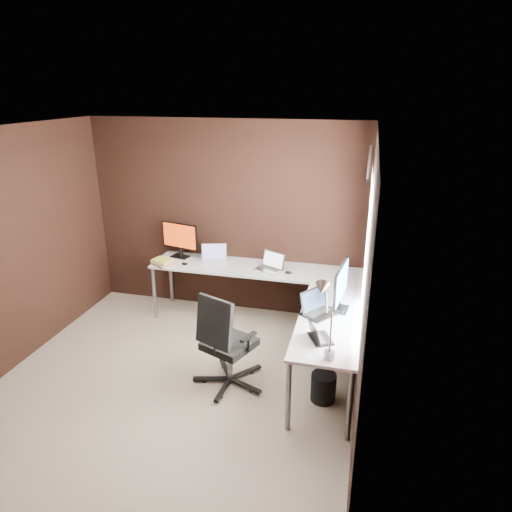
{
  "coord_description": "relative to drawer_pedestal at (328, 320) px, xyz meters",
  "views": [
    {
      "loc": [
        1.75,
        -3.64,
        2.86
      ],
      "look_at": [
        0.62,
        0.95,
        1.09
      ],
      "focal_mm": 32.0,
      "sensor_mm": 36.0,
      "label": 1
    }
  ],
  "objects": [
    {
      "name": "book_stack",
      "position": [
        -2.13,
        0.16,
        0.47
      ],
      "size": [
        0.31,
        0.28,
        0.08
      ],
      "rotation": [
        0.0,
        0.0,
        -0.37
      ],
      "color": "#9B7253",
      "rests_on": "desk"
    },
    {
      "name": "drawer_pedestal",
      "position": [
        0.0,
        0.0,
        0.0
      ],
      "size": [
        0.42,
        0.5,
        0.6
      ],
      "primitive_type": "cube",
      "color": "white",
      "rests_on": "ground"
    },
    {
      "name": "laptop_white",
      "position": [
        -1.53,
        0.43,
        0.48
      ],
      "size": [
        0.37,
        0.31,
        0.21
      ],
      "rotation": [
        0.0,
        0.0,
        0.29
      ],
      "color": "white",
      "rests_on": "desk"
    },
    {
      "name": "monitor_right",
      "position": [
        0.15,
        -0.56,
        0.7
      ],
      "size": [
        0.17,
        0.58,
        0.48
      ],
      "rotation": [
        0.0,
        0.0,
        1.44
      ],
      "color": "black",
      "rests_on": "desk"
    },
    {
      "name": "wastebasket",
      "position": [
        0.07,
        -1.07,
        -0.16
      ],
      "size": [
        0.28,
        0.28,
        0.28
      ],
      "primitive_type": "cylinder",
      "rotation": [
        0.0,
        0.0,
        -0.19
      ],
      "color": "black",
      "rests_on": "ground"
    },
    {
      "name": "laptop_black_small",
      "position": [
        0.01,
        -1.2,
        0.47
      ],
      "size": [
        0.27,
        0.3,
        0.17
      ],
      "rotation": [
        0.0,
        0.0,
        2.04
      ],
      "color": "black",
      "rests_on": "desk"
    },
    {
      "name": "laptop_silver",
      "position": [
        -0.76,
        0.33,
        0.48
      ],
      "size": [
        0.39,
        0.34,
        0.21
      ],
      "rotation": [
        0.0,
        0.0,
        -0.44
      ],
      "color": "silver",
      "rests_on": "desk"
    },
    {
      "name": "monitor_left",
      "position": [
        -2.01,
        0.49,
        0.69
      ],
      "size": [
        0.52,
        0.2,
        0.46
      ],
      "rotation": [
        0.0,
        0.0,
        -0.24
      ],
      "color": "black",
      "rests_on": "desk"
    },
    {
      "name": "desk",
      "position": [
        -0.59,
        -0.11,
        0.38
      ],
      "size": [
        2.65,
        2.25,
        0.73
      ],
      "color": "white",
      "rests_on": "ground"
    },
    {
      "name": "room",
      "position": [
        -1.09,
        -1.08,
        0.98
      ],
      "size": [
        3.6,
        3.6,
        2.5
      ],
      "color": "gray",
      "rests_on": "ground"
    },
    {
      "name": "laptop_black_big",
      "position": [
        -0.06,
        -0.68,
        0.48
      ],
      "size": [
        0.41,
        0.44,
        0.24
      ],
      "rotation": [
        0.0,
        0.0,
        0.95
      ],
      "color": "black",
      "rests_on": "desk"
    },
    {
      "name": "office_chair",
      "position": [
        -0.9,
        -1.06,
        -0.0
      ],
      "size": [
        0.57,
        0.61,
        1.02
      ],
      "rotation": [
        0.0,
        0.0,
        -0.39
      ],
      "color": "black",
      "rests_on": "ground"
    },
    {
      "name": "mouse_corner",
      "position": [
        -0.52,
        0.24,
        0.45
      ],
      "size": [
        0.09,
        0.07,
        0.03
      ],
      "primitive_type": "ellipsoid",
      "rotation": [
        0.0,
        0.0,
        0.15
      ],
      "color": "black",
      "rests_on": "desk"
    },
    {
      "name": "mouse_left",
      "position": [
        -1.85,
        0.21,
        0.45
      ],
      "size": [
        0.1,
        0.08,
        0.03
      ],
      "primitive_type": "ellipsoid",
      "rotation": [
        0.0,
        0.0,
        0.39
      ],
      "color": "black",
      "rests_on": "desk"
    },
    {
      "name": "desk_lamp",
      "position": [
        0.06,
        -1.42,
        0.85
      ],
      "size": [
        0.2,
        0.24,
        0.66
      ],
      "rotation": [
        0.0,
        0.0,
        -0.14
      ],
      "color": "slate",
      "rests_on": "desk"
    }
  ]
}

